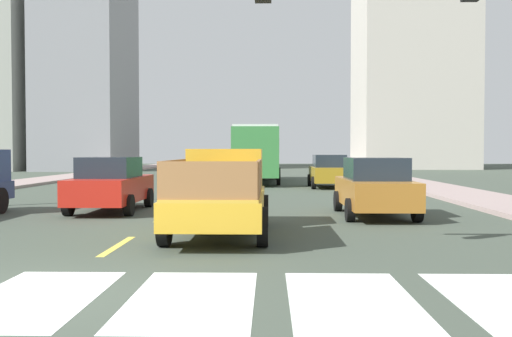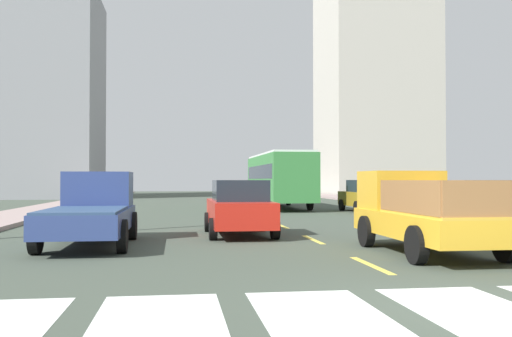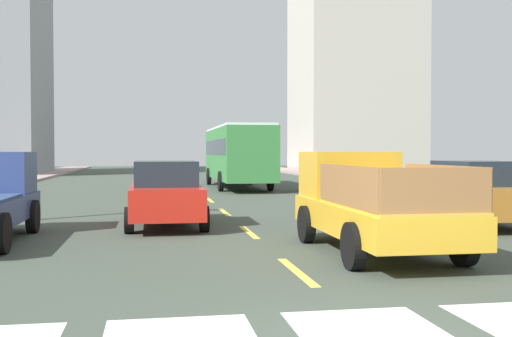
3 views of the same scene
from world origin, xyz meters
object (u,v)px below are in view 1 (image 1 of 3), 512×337
object	(u,v)px
pickup_stakebed	(222,193)
sedan_near_right	(375,187)
city_bus	(257,150)
sedan_far	(329,171)
sedan_near_left	(111,184)

from	to	relation	value
pickup_stakebed	sedan_near_right	distance (m)	5.39
city_bus	sedan_far	size ratio (longest dim) A/B	2.45
sedan_near_left	sedan_far	world-z (taller)	same
sedan_near_left	city_bus	bearing A→B (deg)	73.87
pickup_stakebed	sedan_near_left	world-z (taller)	pickup_stakebed
sedan_near_left	sedan_near_right	bearing A→B (deg)	-10.31
city_bus	sedan_near_right	distance (m)	18.49
sedan_far	sedan_near_right	bearing A→B (deg)	-91.85
pickup_stakebed	sedan_far	world-z (taller)	pickup_stakebed
city_bus	sedan_near_left	bearing A→B (deg)	-104.45
sedan_far	sedan_near_right	xyz separation A→B (m)	(-0.05, -13.19, 0.00)
pickup_stakebed	sedan_far	distance (m)	17.11
pickup_stakebed	city_bus	distance (m)	21.48
pickup_stakebed	sedan_near_left	bearing A→B (deg)	127.96
city_bus	sedan_near_right	world-z (taller)	city_bus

